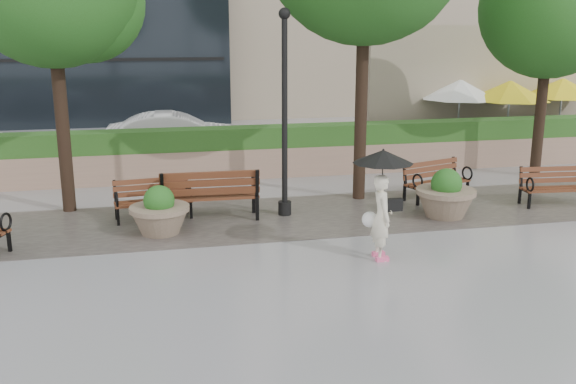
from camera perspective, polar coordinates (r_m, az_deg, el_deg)
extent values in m
plane|color=gray|center=(10.80, 1.47, -6.77)|extent=(100.00, 100.00, 0.00)
cube|color=#383330|center=(13.58, -1.55, -2.30)|extent=(28.00, 3.20, 0.01)
cube|color=#9A7963|center=(17.31, -4.06, 2.66)|extent=(24.00, 0.80, 0.80)
cube|color=#1C4C19|center=(17.19, -4.10, 4.87)|extent=(24.00, 0.75, 0.55)
cube|color=tan|center=(23.18, 18.89, 8.89)|extent=(10.00, 0.60, 4.00)
cube|color=#1C4C19|center=(21.25, 20.42, 4.11)|extent=(8.00, 0.50, 0.90)
cube|color=black|center=(21.28, -5.63, 3.73)|extent=(40.00, 7.00, 0.00)
torus|color=black|center=(12.38, -23.80, -2.45)|extent=(0.17, 0.33, 0.34)
cube|color=#572C19|center=(13.63, -11.87, -0.87)|extent=(1.62, 0.66, 0.04)
cube|color=#572C19|center=(13.80, -12.07, 0.47)|extent=(1.58, 0.30, 0.37)
cube|color=black|center=(13.71, -11.85, -1.59)|extent=(1.63, 0.75, 0.40)
torus|color=black|center=(13.37, -14.97, -0.65)|extent=(0.08, 0.33, 0.32)
torus|color=black|center=(13.55, -8.70, -0.13)|extent=(0.08, 0.33, 0.32)
cube|color=#572C19|center=(13.48, -6.99, -0.35)|extent=(2.04, 0.66, 0.06)
cube|color=#572C19|center=(13.09, -6.94, 0.78)|extent=(2.03, 0.19, 0.48)
cube|color=black|center=(13.51, -6.95, -1.36)|extent=(2.05, 0.78, 0.52)
torus|color=black|center=(13.72, -3.08, 0.87)|extent=(0.07, 0.42, 0.42)
torus|color=black|center=(13.60, -11.10, 0.50)|extent=(0.07, 0.42, 0.42)
cube|color=#572C19|center=(15.35, 13.16, 0.82)|extent=(1.71, 0.99, 0.05)
cube|color=#572C19|center=(15.47, 12.56, 2.03)|extent=(1.59, 0.63, 0.39)
cube|color=black|center=(15.42, 13.05, 0.15)|extent=(1.74, 1.08, 0.42)
torus|color=black|center=(14.68, 11.45, 0.96)|extent=(0.15, 0.33, 0.34)
torus|color=black|center=(15.75, 15.64, 1.61)|extent=(0.15, 0.33, 0.34)
cube|color=#572C19|center=(15.63, 22.85, 0.26)|extent=(1.64, 0.62, 0.04)
cube|color=#572C19|center=(15.78, 22.50, 1.45)|extent=(1.60, 0.25, 0.38)
cube|color=black|center=(15.69, 22.73, -0.38)|extent=(1.65, 0.71, 0.41)
torus|color=black|center=(15.09, 20.71, 0.62)|extent=(0.07, 0.33, 0.33)
cylinder|color=#7F6B56|center=(12.64, -11.36, -1.45)|extent=(1.15, 1.15, 0.09)
sphere|color=#204915|center=(12.60, -11.39, -0.75)|extent=(0.60, 0.60, 0.60)
cylinder|color=#7F6B56|center=(13.90, 13.87, 0.03)|extent=(1.25, 1.25, 0.10)
sphere|color=#204915|center=(13.86, 13.91, 0.72)|extent=(0.65, 0.65, 0.65)
cylinder|color=black|center=(13.36, -0.30, 6.48)|extent=(0.12, 0.12, 4.13)
cylinder|color=black|center=(13.75, -0.29, -1.45)|extent=(0.28, 0.28, 0.30)
sphere|color=black|center=(13.24, -0.32, 15.58)|extent=(0.24, 0.24, 0.24)
cylinder|color=black|center=(14.46, -19.53, 7.12)|extent=(0.28, 0.28, 4.55)
sphere|color=#204915|center=(14.62, -17.69, 15.78)|extent=(2.53, 2.53, 2.53)
cylinder|color=black|center=(14.77, 6.57, 9.53)|extent=(0.28, 0.28, 5.35)
cylinder|color=black|center=(18.36, 21.61, 7.60)|extent=(0.28, 0.28, 4.11)
sphere|color=#204915|center=(18.28, 22.31, 14.91)|extent=(3.58, 3.58, 3.58)
sphere|color=#204915|center=(18.86, 23.21, 13.52)|extent=(2.51, 2.51, 2.51)
cylinder|color=black|center=(21.73, 14.72, 3.68)|extent=(0.40, 0.40, 0.10)
cylinder|color=#99999E|center=(21.57, 14.90, 6.42)|extent=(0.06, 0.06, 2.20)
cone|color=white|center=(21.47, 15.05, 8.79)|extent=(2.50, 2.50, 0.60)
cylinder|color=black|center=(21.80, 18.72, 3.42)|extent=(0.40, 0.40, 0.10)
cylinder|color=#99999E|center=(21.64, 18.94, 6.15)|extent=(0.06, 0.06, 2.20)
cone|color=yellow|center=(21.55, 19.13, 8.52)|extent=(2.50, 2.50, 0.60)
cylinder|color=black|center=(23.41, 22.75, 3.77)|extent=(0.40, 0.40, 0.10)
cylinder|color=#99999E|center=(23.26, 23.00, 6.31)|extent=(0.06, 0.06, 2.20)
cone|color=yellow|center=(23.17, 23.21, 8.51)|extent=(2.50, 2.50, 0.60)
imported|color=white|center=(20.20, -9.91, 5.01)|extent=(4.27, 1.63, 1.39)
imported|color=#EFE6C9|center=(11.10, 8.33, -1.99)|extent=(0.45, 0.61, 1.59)
cube|color=#F2598C|center=(11.44, 8.04, -5.46)|extent=(0.12, 0.23, 0.08)
cube|color=#F2598C|center=(11.21, 8.38, -5.91)|extent=(0.12, 0.23, 0.08)
cube|color=black|center=(11.17, 9.39, -1.13)|extent=(0.13, 0.31, 0.22)
sphere|color=white|center=(11.31, 7.28, -2.43)|extent=(0.28, 0.28, 0.28)
cylinder|color=black|center=(11.00, 8.38, 1.08)|extent=(0.02, 0.02, 0.85)
cone|color=black|center=(10.91, 8.45, 3.12)|extent=(1.04, 1.04, 0.22)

